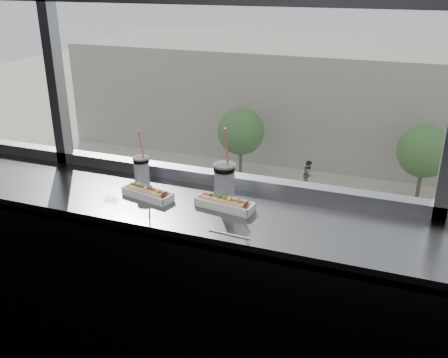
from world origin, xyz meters
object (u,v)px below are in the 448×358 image
(tree_left, at_px, (241,132))
(tree_center, at_px, (424,152))
(hotdog_tray_left, at_px, (148,193))
(soda_cup_left, at_px, (142,171))
(loose_straw, at_px, (229,234))
(car_far_b, at_px, (398,211))
(car_near_c, at_px, (323,279))
(pedestrian_a, at_px, (309,172))
(soda_cup_right, at_px, (224,182))
(hotdog_tray_right, at_px, (225,203))
(car_near_b, at_px, (225,262))
(wrapper, at_px, (111,198))
(car_far_a, at_px, (183,180))
(car_near_a, at_px, (66,228))

(tree_left, distance_m, tree_center, 11.47)
(hotdog_tray_left, xyz_separation_m, soda_cup_left, (-0.09, 0.10, 0.06))
(loose_straw, bearing_deg, car_far_b, 91.52)
(tree_left, xyz_separation_m, tree_center, (11.47, 0.00, 0.02))
(car_near_c, bearing_deg, pedestrian_a, 8.57)
(soda_cup_right, bearing_deg, hotdog_tray_right, -66.71)
(car_near_b, height_order, car_far_b, car_far_b)
(soda_cup_left, distance_m, wrapper, 0.22)
(wrapper, height_order, car_far_b, wrapper)
(car_near_c, relative_size, car_far_a, 1.13)
(loose_straw, bearing_deg, hotdog_tray_right, 118.31)
(wrapper, distance_m, car_far_b, 26.77)
(car_near_b, xyz_separation_m, tree_left, (-3.45, 12.00, 2.36))
(car_near_c, relative_size, tree_left, 1.32)
(soda_cup_left, height_order, soda_cup_right, soda_cup_right)
(soda_cup_right, distance_m, car_near_a, 24.66)
(wrapper, height_order, car_near_b, wrapper)
(loose_straw, xyz_separation_m, tree_left, (-9.70, 28.50, -8.77))
(loose_straw, xyz_separation_m, car_near_c, (-1.83, 16.50, -10.96))
(car_near_c, bearing_deg, tree_left, 27.09)
(hotdog_tray_left, bearing_deg, car_near_b, 121.95)
(car_near_a, xyz_separation_m, pedestrian_a, (10.01, 11.91, 0.10))
(hotdog_tray_left, distance_m, pedestrian_a, 30.58)
(hotdog_tray_right, distance_m, car_near_b, 20.65)
(car_near_c, bearing_deg, hotdog_tray_right, 179.92)
(soda_cup_left, height_order, car_near_c, soda_cup_left)
(soda_cup_right, distance_m, pedestrian_a, 30.61)
(soda_cup_right, bearing_deg, tree_left, 108.73)
(soda_cup_right, xyz_separation_m, tree_center, (1.89, 28.22, -8.85))
(tree_left, bearing_deg, car_near_c, -56.77)
(car_near_c, xyz_separation_m, pedestrian_a, (-3.13, 11.91, 0.02))
(soda_cup_right, height_order, loose_straw, soda_cup_right)
(car_near_b, height_order, car_near_a, car_near_a)
(tree_left, relative_size, tree_center, 0.99)
(car_near_b, distance_m, car_near_a, 8.72)
(car_near_a, distance_m, tree_left, 13.30)
(car_far_b, bearing_deg, hotdog_tray_left, 172.85)
(soda_cup_left, relative_size, tree_center, 0.06)
(car_near_c, distance_m, tree_left, 14.51)
(hotdog_tray_right, bearing_deg, car_far_a, 124.12)
(hotdog_tray_left, bearing_deg, car_far_a, 128.17)
(hotdog_tray_right, xyz_separation_m, pedestrian_a, (-4.86, 28.18, -10.96))
(wrapper, relative_size, car_near_b, 0.02)
(hotdog_tray_left, distance_m, car_near_a, 24.44)
(car_near_c, bearing_deg, soda_cup_right, 179.87)
(pedestrian_a, bearing_deg, car_near_b, 173.83)
(hotdog_tray_right, xyz_separation_m, tree_center, (1.88, 28.26, -8.77))
(hotdog_tray_left, relative_size, soda_cup_left, 0.89)
(car_near_c, xyz_separation_m, car_far_a, (-10.34, 8.00, -0.13))
(soda_cup_left, bearing_deg, car_far_a, 115.61)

